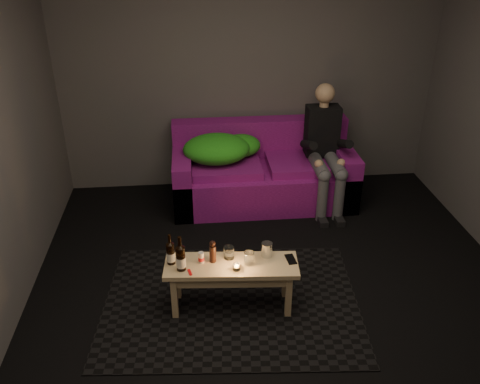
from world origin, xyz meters
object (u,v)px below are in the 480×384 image
object	(u,v)px
beer_bottle_b	(181,258)
steel_cup	(267,250)
coffee_table	(231,272)
beer_bottle_a	(171,253)
person	(325,146)
sofa	(263,174)

from	to	relation	value
beer_bottle_b	steel_cup	xyz separation A→B (m)	(0.65, 0.11, -0.05)
coffee_table	beer_bottle_b	xyz separation A→B (m)	(-0.37, -0.03, 0.18)
beer_bottle_a	steel_cup	world-z (taller)	beer_bottle_a
beer_bottle_b	steel_cup	world-z (taller)	beer_bottle_b
coffee_table	beer_bottle_b	distance (m)	0.41
beer_bottle_b	steel_cup	bearing A→B (deg)	9.29
beer_bottle_b	steel_cup	size ratio (longest dim) A/B	2.47
person	beer_bottle_a	distance (m)	2.17
sofa	steel_cup	xyz separation A→B (m)	(-0.20, -1.66, 0.17)
beer_bottle_a	beer_bottle_b	world-z (taller)	beer_bottle_b
coffee_table	beer_bottle_a	bearing A→B (deg)	173.17
person	coffee_table	size ratio (longest dim) A/B	1.23
sofa	beer_bottle_b	world-z (taller)	sofa
sofa	person	xyz separation A→B (m)	(0.61, -0.15, 0.36)
sofa	beer_bottle_a	distance (m)	1.93
person	beer_bottle_b	xyz separation A→B (m)	(-1.46, -1.61, -0.14)
person	beer_bottle_b	size ratio (longest dim) A/B	4.44
steel_cup	beer_bottle_b	bearing A→B (deg)	-170.71
sofa	steel_cup	bearing A→B (deg)	-96.96
sofa	coffee_table	distance (m)	1.80
beer_bottle_a	coffee_table	bearing A→B (deg)	-6.83
sofa	person	world-z (taller)	person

